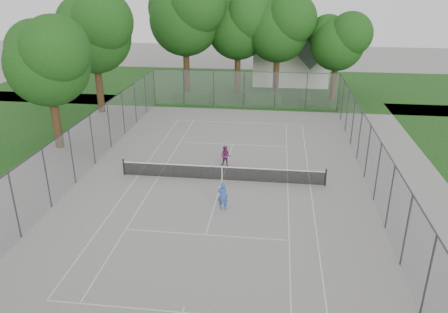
# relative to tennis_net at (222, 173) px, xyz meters

# --- Properties ---
(ground) EXTENTS (120.00, 120.00, 0.00)m
(ground) POSITION_rel_tennis_net_xyz_m (0.00, 0.00, -0.51)
(ground) COLOR slate
(ground) RESTS_ON ground
(grass_far) EXTENTS (60.00, 20.00, 0.00)m
(grass_far) POSITION_rel_tennis_net_xyz_m (0.00, 26.00, -0.51)
(grass_far) COLOR #173F12
(grass_far) RESTS_ON ground
(court_markings) EXTENTS (11.03, 23.83, 0.01)m
(court_markings) POSITION_rel_tennis_net_xyz_m (0.00, 0.00, -0.50)
(court_markings) COLOR silver
(court_markings) RESTS_ON ground
(tennis_net) EXTENTS (12.87, 0.10, 1.10)m
(tennis_net) POSITION_rel_tennis_net_xyz_m (0.00, 0.00, 0.00)
(tennis_net) COLOR black
(tennis_net) RESTS_ON ground
(perimeter_fence) EXTENTS (18.08, 34.08, 3.52)m
(perimeter_fence) POSITION_rel_tennis_net_xyz_m (0.00, 0.00, 1.30)
(perimeter_fence) COLOR #38383D
(perimeter_fence) RESTS_ON ground
(tree_far_left) EXTENTS (8.46, 7.72, 12.16)m
(tree_far_left) POSITION_rel_tennis_net_xyz_m (-6.54, 21.62, 7.85)
(tree_far_left) COLOR #342313
(tree_far_left) RESTS_ON ground
(tree_far_midleft) EXTENTS (7.42, 6.77, 10.66)m
(tree_far_midleft) POSITION_rel_tennis_net_xyz_m (-1.14, 22.97, 6.81)
(tree_far_midleft) COLOR #342313
(tree_far_midleft) RESTS_ON ground
(tree_far_midright) EXTENTS (7.35, 6.71, 10.57)m
(tree_far_midright) POSITION_rel_tennis_net_xyz_m (3.10, 22.10, 6.75)
(tree_far_midright) COLOR #342313
(tree_far_midright) RESTS_ON ground
(tree_far_right) EXTENTS (6.20, 5.66, 8.91)m
(tree_far_right) POSITION_rel_tennis_net_xyz_m (9.07, 21.10, 5.61)
(tree_far_right) COLOR #342313
(tree_far_right) RESTS_ON ground
(tree_side_back) EXTENTS (7.66, 7.00, 11.01)m
(tree_side_back) POSITION_rel_tennis_net_xyz_m (-13.22, 13.62, 7.06)
(tree_side_back) COLOR #342313
(tree_side_back) RESTS_ON ground
(tree_side_front) EXTENTS (6.75, 6.16, 9.70)m
(tree_side_front) POSITION_rel_tennis_net_xyz_m (-12.81, 4.22, 6.15)
(tree_side_front) COLOR #342313
(tree_side_front) RESTS_ON ground
(hedge_left) EXTENTS (3.61, 1.08, 0.90)m
(hedge_left) POSITION_rel_tennis_net_xyz_m (-5.36, 18.25, -0.06)
(hedge_left) COLOR #1A3F14
(hedge_left) RESTS_ON ground
(hedge_mid) EXTENTS (3.60, 1.03, 1.13)m
(hedge_mid) POSITION_rel_tennis_net_xyz_m (1.89, 18.39, 0.06)
(hedge_mid) COLOR #1A3F14
(hedge_mid) RESTS_ON ground
(hedge_right) EXTENTS (2.60, 0.96, 0.78)m
(hedge_right) POSITION_rel_tennis_net_xyz_m (7.04, 18.11, -0.12)
(hedge_right) COLOR #1A3F14
(hedge_right) RESTS_ON ground
(house) EXTENTS (8.66, 6.71, 10.78)m
(house) POSITION_rel_tennis_net_xyz_m (4.65, 28.73, 3.83)
(house) COLOR silver
(house) RESTS_ON ground
(girl_player) EXTENTS (0.59, 0.40, 1.57)m
(girl_player) POSITION_rel_tennis_net_xyz_m (0.50, -3.65, 0.27)
(girl_player) COLOR #2E4DAD
(girl_player) RESTS_ON ground
(woman_player) EXTENTS (0.82, 0.72, 1.42)m
(woman_player) POSITION_rel_tennis_net_xyz_m (-0.06, 2.25, 0.20)
(woman_player) COLOR #69235B
(woman_player) RESTS_ON ground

